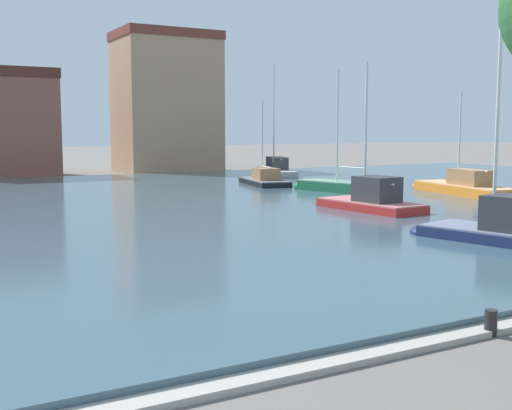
# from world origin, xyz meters

# --- Properties ---
(harbor_water) EXTENTS (91.86, 43.15, 0.25)m
(harbor_water) POSITION_xyz_m (0.00, 31.23, 0.12)
(harbor_water) COLOR #3D5666
(harbor_water) RESTS_ON ground
(quay_edge_coping) EXTENTS (91.86, 0.50, 0.12)m
(quay_edge_coping) POSITION_xyz_m (0.00, 9.41, 0.06)
(quay_edge_coping) COLOR #ADA89E
(quay_edge_coping) RESTS_ON ground
(sailboat_green) EXTENTS (3.26, 6.68, 7.32)m
(sailboat_green) POSITION_xyz_m (14.90, 32.16, 0.46)
(sailboat_green) COLOR #236B42
(sailboat_green) RESTS_ON ground
(sailboat_grey) EXTENTS (4.07, 8.53, 9.04)m
(sailboat_grey) POSITION_xyz_m (18.76, 45.66, 0.58)
(sailboat_grey) COLOR #939399
(sailboat_grey) RESTS_ON ground
(sailboat_navy) EXTENTS (3.33, 6.33, 7.56)m
(sailboat_navy) POSITION_xyz_m (9.24, 15.52, 0.57)
(sailboat_navy) COLOR navy
(sailboat_navy) RESTS_ON ground
(sailboat_orange) EXTENTS (3.50, 8.64, 6.03)m
(sailboat_orange) POSITION_xyz_m (20.31, 27.62, 0.56)
(sailboat_orange) COLOR orange
(sailboat_orange) RESTS_ON ground
(sailboat_red) EXTENTS (2.50, 6.11, 6.90)m
(sailboat_red) POSITION_xyz_m (10.90, 24.28, 0.57)
(sailboat_red) COLOR red
(sailboat_red) RESTS_ON ground
(sailboat_black) EXTENTS (3.13, 6.41, 5.81)m
(sailboat_black) POSITION_xyz_m (13.59, 38.50, 0.45)
(sailboat_black) COLOR black
(sailboat_black) RESTS_ON ground
(mooring_bollard) EXTENTS (0.24, 0.24, 0.50)m
(mooring_bollard) POSITION_xyz_m (1.80, 9.26, 0.25)
(mooring_bollard) COLOR #232326
(mooring_bollard) RESTS_ON ground
(townhouse_tall_gabled) EXTENTS (8.91, 6.60, 12.70)m
(townhouse_tall_gabled) POSITION_xyz_m (14.27, 57.38, 6.37)
(townhouse_tall_gabled) COLOR tan
(townhouse_tall_gabled) RESTS_ON ground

